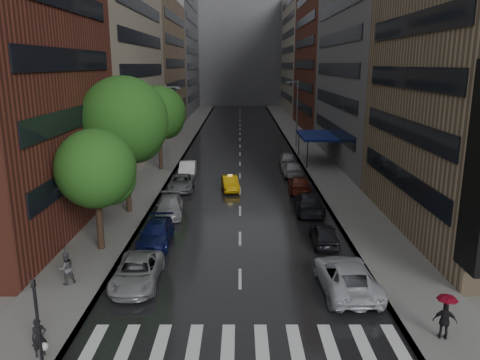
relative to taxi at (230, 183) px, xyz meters
name	(u,v)px	position (x,y,z in m)	size (l,w,h in m)	color
ground	(240,318)	(0.91, -22.40, -0.65)	(220.00, 220.00, 0.00)	gray
road	(240,142)	(0.91, 27.60, -0.64)	(14.00, 140.00, 0.01)	black
sidewalk_left	(180,141)	(-8.09, 27.60, -0.57)	(4.00, 140.00, 0.15)	gray
sidewalk_right	(300,141)	(9.91, 27.60, -0.57)	(4.00, 140.00, 0.15)	gray
crosswalk	(245,343)	(1.11, -24.40, -0.64)	(13.15, 2.80, 0.01)	silver
buildings_left	(146,34)	(-14.09, 36.39, 15.34)	(8.00, 108.00, 38.00)	maroon
buildings_right	(336,39)	(15.91, 34.30, 14.38)	(8.05, 109.10, 36.00)	#937A5B
building_far	(240,47)	(0.91, 95.60, 15.35)	(40.00, 14.00, 32.00)	slate
tree_near	(96,169)	(-7.69, -14.47, 4.56)	(4.78, 4.78, 7.62)	#382619
tree_mid	(124,121)	(-7.69, -6.94, 6.53)	(6.58, 6.58, 10.49)	#382619
tree_far	(159,113)	(-7.69, 8.14, 5.62)	(5.74, 5.74, 9.15)	#382619
taxi	(230,183)	(0.00, 0.00, 0.00)	(1.37, 3.94, 1.30)	#E0A30B
parked_cars_left	(169,207)	(-4.49, -7.48, 0.05)	(2.40, 29.27, 1.53)	gray
parked_cars_right	(307,199)	(6.31, -5.61, 0.10)	(2.81, 35.78, 1.57)	silver
ped_bag_walker	(40,338)	(-6.90, -25.45, 0.25)	(0.70, 0.63, 1.56)	black
ped_black_umbrella	(65,262)	(-8.09, -19.28, 0.73)	(1.08, 1.06, 2.09)	#48474C
ped_red_umbrella	(446,313)	(9.39, -24.27, 0.68)	(1.01, 0.82, 2.01)	black
traffic_light	(37,313)	(-6.69, -25.87, 1.58)	(0.18, 0.15, 3.45)	black
street_lamp_left	(167,126)	(-6.81, 7.60, 4.24)	(1.74, 0.22, 9.00)	gray
street_lamp_right	(296,112)	(8.63, 22.60, 4.24)	(1.74, 0.22, 9.00)	gray
awning	(317,136)	(9.90, 12.60, 2.48)	(4.00, 8.00, 3.12)	navy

